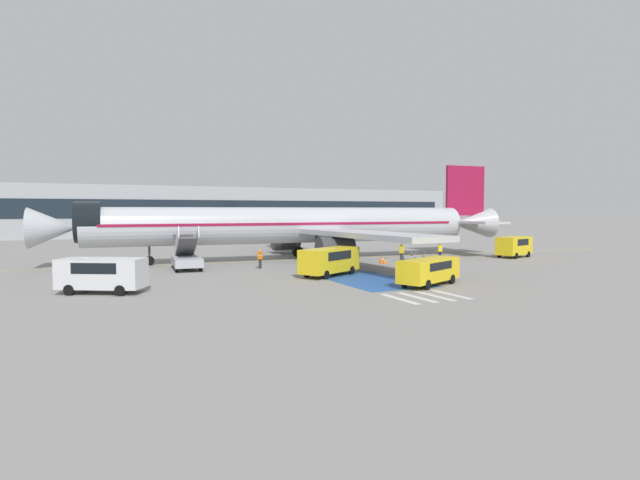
% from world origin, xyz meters
% --- Properties ---
extents(ground_plane, '(600.00, 600.00, 0.00)m').
position_xyz_m(ground_plane, '(0.00, 0.00, 0.00)').
color(ground_plane, gray).
extents(apron_leadline_yellow, '(81.28, 6.83, 0.01)m').
position_xyz_m(apron_leadline_yellow, '(-1.48, 0.52, 0.00)').
color(apron_leadline_yellow, gold).
rests_on(apron_leadline_yellow, ground_plane).
extents(apron_stand_patch_blue, '(5.43, 9.49, 0.01)m').
position_xyz_m(apron_stand_patch_blue, '(-1.48, -14.83, 0.00)').
color(apron_stand_patch_blue, '#2856A8').
rests_on(apron_stand_patch_blue, ground_plane).
extents(apron_walkway_bar_0, '(0.44, 3.60, 0.01)m').
position_xyz_m(apron_walkway_bar_0, '(-3.88, -22.02, 0.00)').
color(apron_walkway_bar_0, silver).
rests_on(apron_walkway_bar_0, ground_plane).
extents(apron_walkway_bar_1, '(0.44, 3.60, 0.01)m').
position_xyz_m(apron_walkway_bar_1, '(-2.68, -22.02, 0.00)').
color(apron_walkway_bar_1, silver).
rests_on(apron_walkway_bar_1, ground_plane).
extents(apron_walkway_bar_2, '(0.44, 3.60, 0.01)m').
position_xyz_m(apron_walkway_bar_2, '(-1.48, -22.02, 0.00)').
color(apron_walkway_bar_2, silver).
rests_on(apron_walkway_bar_2, ground_plane).
extents(apron_walkway_bar_3, '(0.44, 3.60, 0.01)m').
position_xyz_m(apron_walkway_bar_3, '(-0.28, -22.02, 0.00)').
color(apron_walkway_bar_3, silver).
rests_on(apron_walkway_bar_3, ground_plane).
extents(airliner, '(46.77, 36.69, 9.89)m').
position_xyz_m(airliner, '(-0.78, 0.47, 3.40)').
color(airliner, '#B7BCC4').
rests_on(airliner, ground_plane).
extents(boarding_stairs_forward, '(2.58, 5.37, 3.67)m').
position_xyz_m(boarding_stairs_forward, '(-12.12, -2.93, 0.95)').
color(boarding_stairs_forward, '#ADB2BA').
rests_on(boarding_stairs_forward, ground_plane).
extents(fuel_tanker, '(10.06, 2.82, 3.37)m').
position_xyz_m(fuel_tanker, '(5.73, 26.23, 1.69)').
color(fuel_tanker, '#38383D').
rests_on(fuel_tanker, ground_plane).
extents(service_van_0, '(5.25, 4.08, 2.09)m').
position_xyz_m(service_van_0, '(-18.86, -12.85, 1.25)').
color(service_van_0, silver).
rests_on(service_van_0, ground_plane).
extents(service_van_1, '(5.63, 3.77, 1.77)m').
position_xyz_m(service_van_1, '(0.69, -18.68, 1.08)').
color(service_van_1, yellow).
rests_on(service_van_1, ground_plane).
extents(service_van_2, '(4.69, 3.10, 2.16)m').
position_xyz_m(service_van_2, '(20.82, -6.72, 1.29)').
color(service_van_2, yellow).
rests_on(service_van_2, ground_plane).
extents(service_van_3, '(5.71, 4.27, 2.08)m').
position_xyz_m(service_van_3, '(-3.08, -11.56, 1.25)').
color(service_van_3, yellow).
rests_on(service_van_3, ground_plane).
extents(baggage_cart, '(3.00, 2.63, 0.87)m').
position_xyz_m(baggage_cart, '(9.56, -4.68, 0.26)').
color(baggage_cart, gray).
rests_on(baggage_cart, ground_plane).
extents(ground_crew_0, '(0.44, 0.48, 1.78)m').
position_xyz_m(ground_crew_0, '(7.38, -5.80, 1.03)').
color(ground_crew_0, '#2D2D33').
rests_on(ground_crew_0, ground_plane).
extents(ground_crew_1, '(0.46, 0.29, 1.63)m').
position_xyz_m(ground_crew_1, '(12.51, -5.05, 0.93)').
color(ground_crew_1, '#191E38').
rests_on(ground_crew_1, ground_plane).
extents(ground_crew_2, '(0.48, 0.44, 1.61)m').
position_xyz_m(ground_crew_2, '(2.98, -2.65, 0.92)').
color(ground_crew_2, '#191E38').
rests_on(ground_crew_2, ground_plane).
extents(ground_crew_3, '(0.49, 0.41, 1.64)m').
position_xyz_m(ground_crew_3, '(-6.38, -4.94, 0.94)').
color(ground_crew_3, '#2D2D33').
rests_on(ground_crew_3, ground_plane).
extents(traffic_cone_0, '(0.45, 0.45, 0.50)m').
position_xyz_m(traffic_cone_0, '(5.31, -6.12, 0.25)').
color(traffic_cone_0, orange).
rests_on(traffic_cone_0, ground_plane).
extents(traffic_cone_1, '(0.61, 0.61, 0.68)m').
position_xyz_m(traffic_cone_1, '(5.38, -5.48, 0.34)').
color(traffic_cone_1, orange).
rests_on(traffic_cone_1, ground_plane).
extents(terminal_building, '(120.56, 12.10, 9.41)m').
position_xyz_m(terminal_building, '(-3.27, 55.54, 4.71)').
color(terminal_building, '#9EA3A8').
rests_on(terminal_building, ground_plane).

